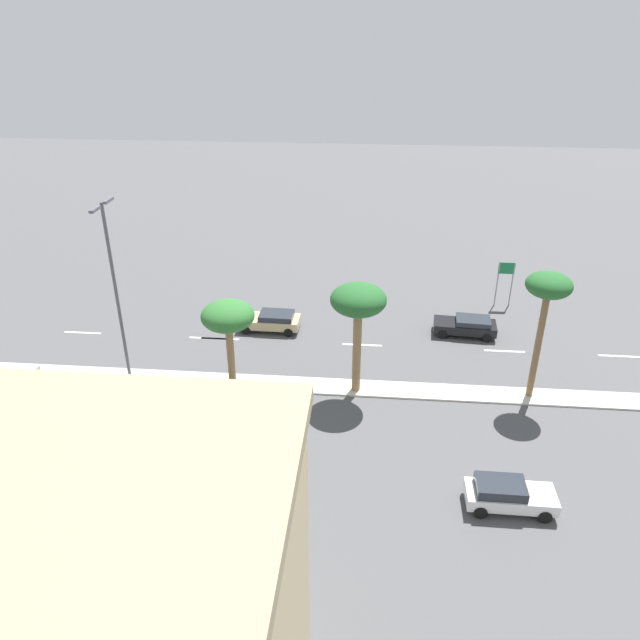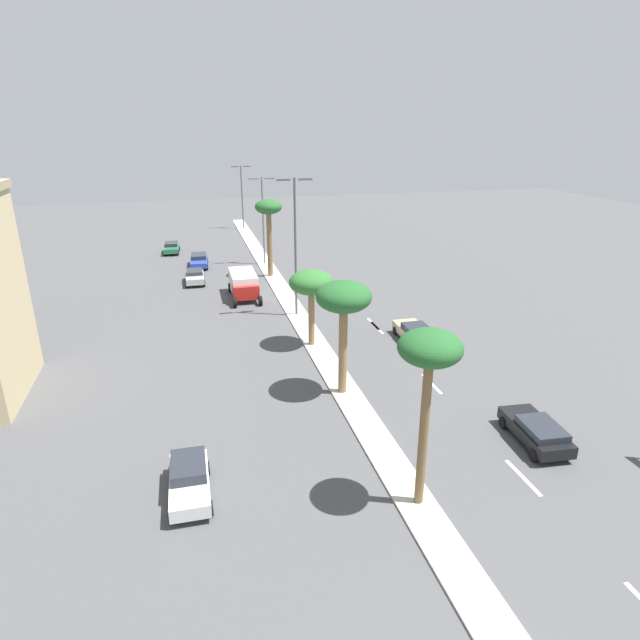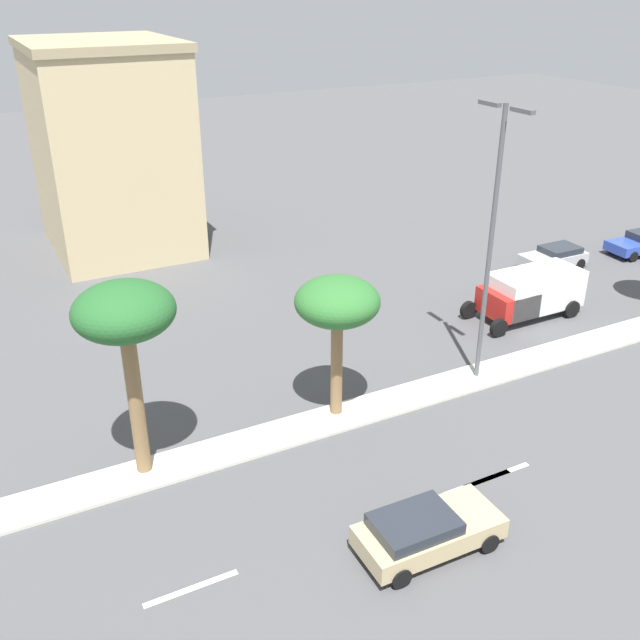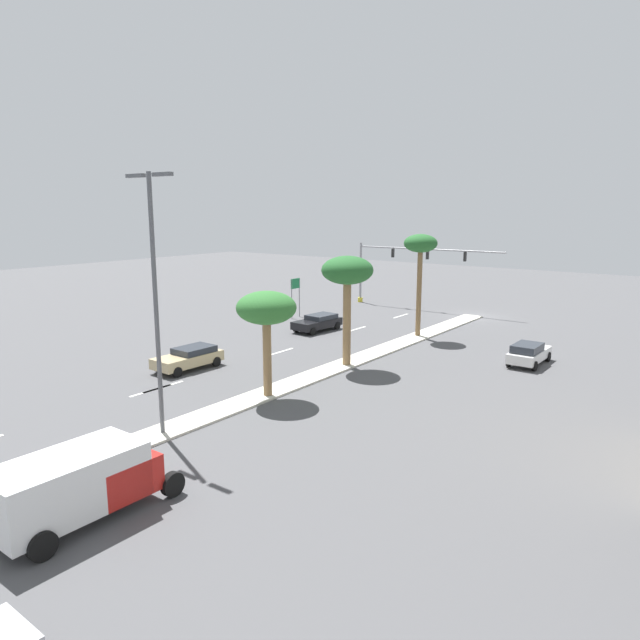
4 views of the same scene
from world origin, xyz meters
TOP-DOWN VIEW (x-y plane):
  - ground_plane at (0.00, 33.17)m, footprint 160.00×160.00m
  - median_curb at (0.00, 42.65)m, footprint 1.80×85.31m
  - lane_stripe_front at (5.67, 11.74)m, footprint 0.20×2.80m
  - lane_stripe_rear at (5.67, 21.67)m, footprint 0.20×2.80m
  - lane_stripe_outboard at (5.67, 31.95)m, footprint 0.20×2.80m
  - lane_stripe_leading at (5.67, 32.80)m, footprint 0.20×2.80m
  - lane_stripe_trailing at (5.67, 42.26)m, footprint 0.20×2.80m
  - palm_tree_trailing at (0.12, 11.28)m, footprint 2.61×2.61m
  - palm_tree_right at (-0.23, 21.91)m, footprint 3.30×3.30m
  - palm_tree_left at (-0.34, 29.66)m, footprint 3.21×3.21m
  - palm_tree_center at (-0.24, 49.33)m, footprint 2.81×2.81m
  - street_lamp_leading at (-0.07, 36.47)m, footprint 2.90×0.24m
  - street_lamp_front at (-0.05, 54.74)m, footprint 2.90×0.24m
  - street_lamp_near at (0.11, 77.67)m, footprint 2.90×0.24m
  - sedan_silver_mid at (-8.24, 48.76)m, footprint 1.98×3.97m
  - sedan_green_rear at (-10.69, 63.36)m, footprint 2.06×4.00m
  - sedan_black_trailing at (7.97, 14.16)m, footprint 2.33×4.58m
  - sedan_tan_center at (7.45, 28.49)m, footprint 2.14×4.51m
  - sedan_white_right at (-9.58, 14.40)m, footprint 1.87×4.18m
  - sedan_blue_leading at (-7.56, 55.58)m, footprint 2.19×4.68m
  - box_truck at (-3.86, 42.65)m, footprint 2.60×6.03m

SIDE VIEW (x-z plane):
  - ground_plane at x=0.00m, z-range 0.00..0.00m
  - lane_stripe_front at x=5.67m, z-range 0.00..0.01m
  - lane_stripe_rear at x=5.67m, z-range 0.00..0.01m
  - lane_stripe_outboard at x=5.67m, z-range 0.00..0.01m
  - lane_stripe_leading at x=5.67m, z-range 0.00..0.01m
  - lane_stripe_trailing at x=5.67m, z-range 0.00..0.01m
  - median_curb at x=0.00m, z-range 0.00..0.12m
  - sedan_green_rear at x=-10.69m, z-range 0.06..1.34m
  - sedan_silver_mid at x=-8.24m, z-range 0.06..1.35m
  - sedan_black_trailing at x=7.97m, z-range 0.07..1.40m
  - sedan_blue_leading at x=-7.56m, z-range 0.06..1.41m
  - sedan_tan_center at x=7.45m, z-range 0.06..1.43m
  - sedan_white_right at x=-9.58m, z-range 0.04..1.49m
  - box_truck at x=-3.86m, z-range 0.12..2.46m
  - palm_tree_left at x=-0.34m, z-range 1.96..7.66m
  - street_lamp_near at x=0.11m, z-range 0.96..10.38m
  - street_lamp_front at x=-0.05m, z-range 0.96..10.80m
  - palm_tree_right at x=-0.23m, z-range 2.50..9.56m
  - street_lamp_leading at x=-0.07m, z-range 0.99..12.47m
  - palm_tree_center at x=-0.24m, z-range 2.87..10.99m
  - palm_tree_trailing at x=0.12m, z-range 3.04..11.09m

